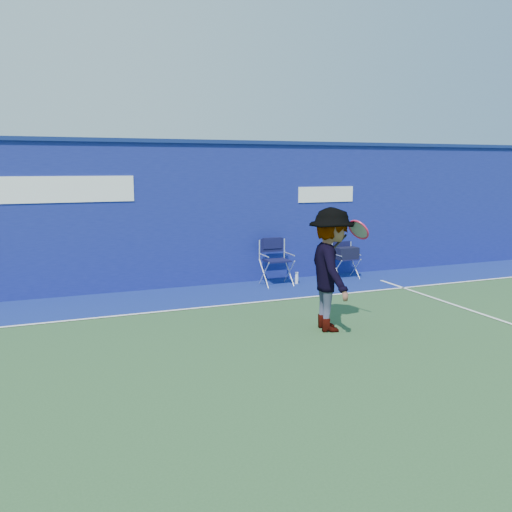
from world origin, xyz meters
name	(u,v)px	position (x,y,z in m)	size (l,w,h in m)	color
ground	(263,370)	(0.00, 0.00, 0.00)	(80.00, 80.00, 0.00)	#2C4F2A
stadium_wall	(169,214)	(0.00, 5.20, 1.55)	(24.00, 0.50, 3.08)	navy
out_of_bounds_strip	(184,297)	(0.00, 4.10, 0.00)	(24.00, 1.80, 0.01)	navy
court_lines	(246,354)	(0.00, 0.60, 0.01)	(24.00, 12.00, 0.01)	white
directors_chair_left	(276,270)	(2.15, 4.49, 0.33)	(0.59, 0.55, 1.00)	silver
directors_chair_right	(346,263)	(3.91, 4.54, 0.35)	(0.49, 0.44, 0.83)	silver
water_bottle	(297,278)	(2.60, 4.42, 0.13)	(0.07, 0.07, 0.26)	white
tennis_player	(331,269)	(1.63, 1.21, 0.96)	(1.04, 1.36, 1.92)	#EA4738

